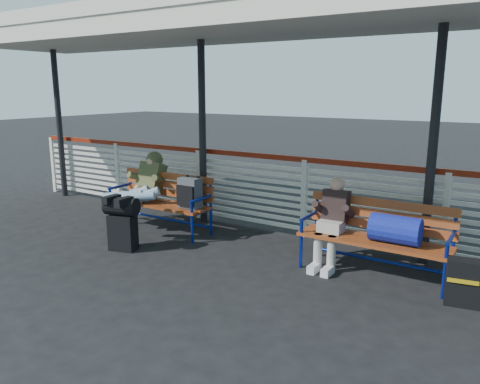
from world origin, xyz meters
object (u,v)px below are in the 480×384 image
Objects in this scene: luggage_stack at (122,221)px; companion_person at (332,222)px; bench_left at (170,195)px; traveler_man at (138,191)px; bench_right at (385,230)px; suitcase_side at (464,283)px.

companion_person is at bearing 4.42° from luggage_stack.
traveler_man reaches higher than bench_left.
luggage_stack is at bearing -163.62° from bench_right.
luggage_stack is 0.43× the size of bench_left.
traveler_man is (-3.73, -0.31, 0.09)m from bench_right.
luggage_stack reaches higher than suitcase_side.
traveler_man is at bearing -175.29° from bench_right.
luggage_stack is 0.47× the size of traveler_man.
luggage_stack is at bearing -90.22° from bench_left.
traveler_man is (-0.35, 0.69, 0.27)m from luggage_stack.
suitcase_side is (1.60, -0.30, -0.35)m from companion_person.
luggage_stack is 0.67× the size of companion_person.
luggage_stack is at bearing -63.30° from traveler_man.
companion_person is at bearing -179.22° from bench_right.
companion_person is at bearing 5.57° from traveler_man.
luggage_stack is 1.05m from bench_left.
traveler_man is 4.67m from suitcase_side.
luggage_stack is at bearing -160.03° from companion_person.
luggage_stack is 2.89m from companion_person.
bench_right is 1.57× the size of companion_person.
bench_left is 1.00× the size of bench_right.
luggage_stack is 0.43× the size of bench_right.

